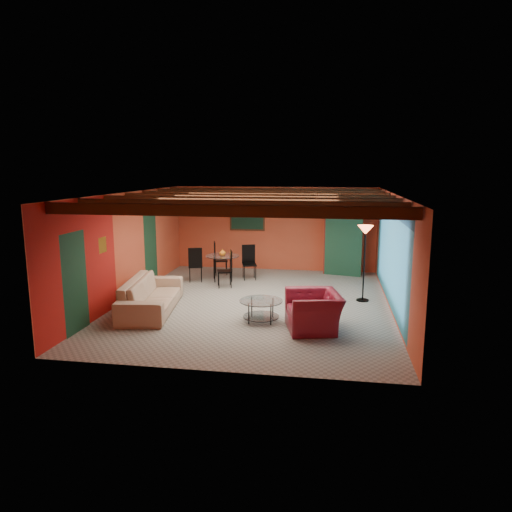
% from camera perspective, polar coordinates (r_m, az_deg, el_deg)
% --- Properties ---
extents(room, '(6.52, 8.01, 2.71)m').
position_cam_1_polar(room, '(11.30, -0.07, 5.96)').
color(room, gray).
rests_on(room, ground).
extents(sofa, '(1.40, 2.75, 0.77)m').
position_cam_1_polar(sofa, '(11.18, -12.62, -4.64)').
color(sofa, tan).
rests_on(sofa, ground).
extents(armchair, '(1.30, 1.41, 0.78)m').
position_cam_1_polar(armchair, '(9.76, 7.04, -6.69)').
color(armchair, maroon).
rests_on(armchair, ground).
extents(coffee_table, '(0.97, 0.97, 0.48)m').
position_cam_1_polar(coffee_table, '(10.23, 0.62, -6.66)').
color(coffee_table, white).
rests_on(coffee_table, ground).
extents(dining_table, '(2.50, 2.50, 1.04)m').
position_cam_1_polar(dining_table, '(13.87, -4.10, -0.87)').
color(dining_table, white).
rests_on(dining_table, ground).
extents(armoire, '(1.18, 0.76, 1.92)m').
position_cam_1_polar(armoire, '(14.89, 10.57, 1.50)').
color(armoire, maroon).
rests_on(armoire, ground).
extents(floor_lamp, '(0.42, 0.42, 1.92)m').
position_cam_1_polar(floor_lamp, '(11.91, 13.05, -0.89)').
color(floor_lamp, black).
rests_on(floor_lamp, ground).
extents(ceiling_fan, '(1.50, 1.50, 0.44)m').
position_cam_1_polar(ceiling_fan, '(11.19, -0.16, 5.91)').
color(ceiling_fan, '#472614').
rests_on(ceiling_fan, ceiling).
extents(painting, '(1.05, 0.03, 0.65)m').
position_cam_1_polar(painting, '(15.29, -1.08, 4.52)').
color(painting, black).
rests_on(painting, wall_back).
extents(potted_plant, '(0.45, 0.40, 0.49)m').
position_cam_1_polar(potted_plant, '(14.75, 10.73, 6.13)').
color(potted_plant, '#26661E').
rests_on(potted_plant, armoire).
extents(vase, '(0.24, 0.24, 0.20)m').
position_cam_1_polar(vase, '(13.76, -4.13, 1.65)').
color(vase, orange).
rests_on(vase, dining_table).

